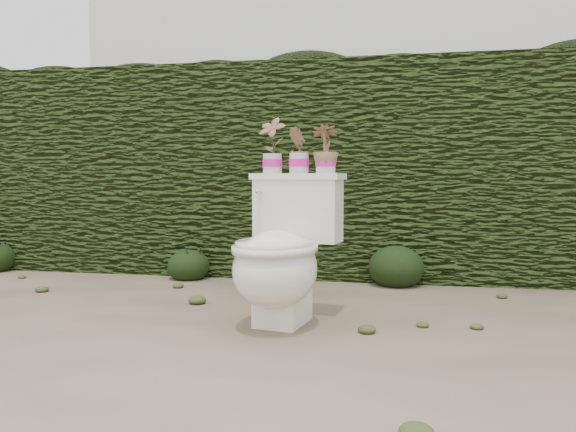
% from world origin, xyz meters
% --- Properties ---
extents(ground, '(60.00, 60.00, 0.00)m').
position_xyz_m(ground, '(0.00, 0.00, 0.00)').
color(ground, gray).
rests_on(ground, ground).
extents(hedge, '(8.00, 1.00, 1.60)m').
position_xyz_m(hedge, '(0.00, 1.60, 0.80)').
color(hedge, '#314416').
rests_on(hedge, ground).
extents(house_wall, '(8.00, 3.50, 4.00)m').
position_xyz_m(house_wall, '(0.60, 6.00, 2.00)').
color(house_wall, silver).
rests_on(house_wall, ground).
extents(toilet, '(0.57, 0.75, 0.78)m').
position_xyz_m(toilet, '(0.19, -0.11, 0.36)').
color(toilet, white).
rests_on(toilet, ground).
extents(potted_plant_left, '(0.19, 0.16, 0.30)m').
position_xyz_m(potted_plant_left, '(0.08, 0.15, 0.93)').
color(potted_plant_left, '#2E661F').
rests_on(potted_plant_left, toilet).
extents(potted_plant_center, '(0.14, 0.15, 0.24)m').
position_xyz_m(potted_plant_center, '(0.24, 0.12, 0.89)').
color(potted_plant_center, '#2E661F').
rests_on(potted_plant_center, toilet).
extents(potted_plant_right, '(0.17, 0.17, 0.24)m').
position_xyz_m(potted_plant_right, '(0.39, 0.09, 0.90)').
color(potted_plant_right, '#2E661F').
rests_on(potted_plant_right, toilet).
extents(liriope_clump_1, '(0.31, 0.31, 0.25)m').
position_xyz_m(liriope_clump_1, '(-0.76, 1.03, 0.12)').
color(liriope_clump_1, black).
rests_on(liriope_clump_1, ground).
extents(liriope_clump_2, '(0.38, 0.38, 0.31)m').
position_xyz_m(liriope_clump_2, '(0.76, 1.07, 0.15)').
color(liriope_clump_2, black).
rests_on(liriope_clump_2, ground).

